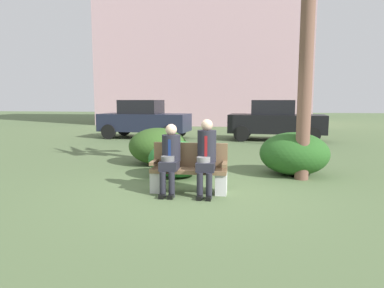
% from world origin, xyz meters
% --- Properties ---
extents(ground_plane, '(80.00, 80.00, 0.00)m').
position_xyz_m(ground_plane, '(0.00, 0.00, 0.00)').
color(ground_plane, '#536840').
extents(park_bench, '(1.39, 0.44, 0.90)m').
position_xyz_m(park_bench, '(-0.14, -0.09, 0.40)').
color(park_bench, brown).
rests_on(park_bench, ground).
extents(seated_man_left, '(0.34, 0.72, 1.26)m').
position_xyz_m(seated_man_left, '(-0.48, -0.22, 0.70)').
color(seated_man_left, '#23232D').
rests_on(seated_man_left, ground).
extents(seated_man_right, '(0.34, 0.72, 1.35)m').
position_xyz_m(seated_man_right, '(0.18, -0.21, 0.75)').
color(seated_man_right, '#23232D').
rests_on(seated_man_right, ground).
extents(shrub_near_bench, '(1.55, 1.42, 0.97)m').
position_xyz_m(shrub_near_bench, '(1.99, 1.72, 0.48)').
color(shrub_near_bench, '#275720').
rests_on(shrub_near_bench, ground).
extents(shrub_mid_lawn, '(1.54, 1.41, 0.96)m').
position_xyz_m(shrub_mid_lawn, '(-1.38, 2.56, 0.48)').
color(shrub_mid_lawn, '#30541F').
rests_on(shrub_mid_lawn, ground).
extents(shrub_far_lawn, '(1.28, 1.18, 0.80)m').
position_xyz_m(shrub_far_lawn, '(-0.59, 1.11, 0.40)').
color(shrub_far_lawn, '#28712F').
rests_on(shrub_far_lawn, ground).
extents(parked_car_near, '(4.04, 2.03, 1.68)m').
position_xyz_m(parked_car_near, '(-3.48, 8.56, 0.84)').
color(parked_car_near, '#1E2338').
rests_on(parked_car_near, ground).
extents(parked_car_far, '(4.03, 2.01, 1.68)m').
position_xyz_m(parked_car_far, '(2.20, 8.52, 0.84)').
color(parked_car_far, black).
rests_on(parked_car_far, ground).
extents(street_lamp, '(0.24, 0.24, 3.81)m').
position_xyz_m(street_lamp, '(2.94, 6.60, 2.32)').
color(street_lamp, black).
rests_on(street_lamp, ground).
extents(building_backdrop, '(14.54, 8.11, 13.46)m').
position_xyz_m(building_backdrop, '(-1.89, 19.37, 6.75)').
color(building_backdrop, '#CBA0AC').
rests_on(building_backdrop, ground).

